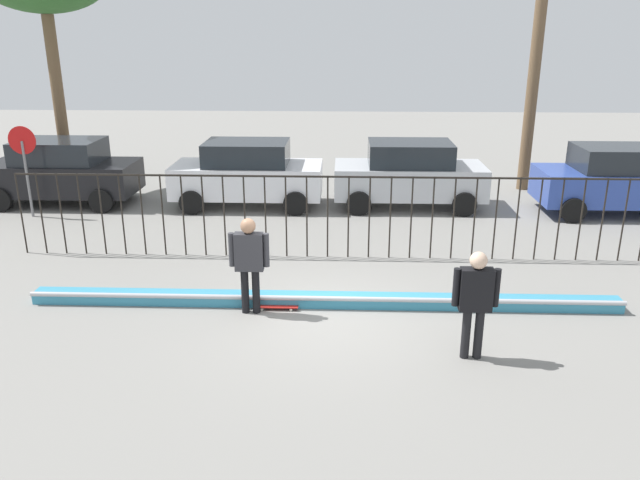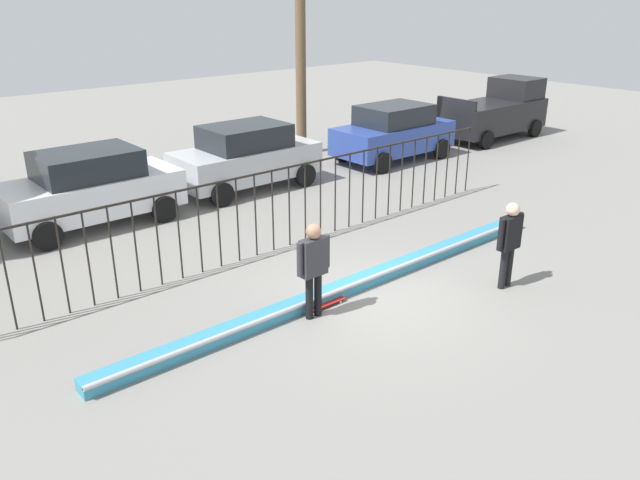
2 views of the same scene
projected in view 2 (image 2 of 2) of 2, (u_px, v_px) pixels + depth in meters
ground_plane at (368, 297)px, 12.36m from camera, size 60.00×60.00×0.00m
bowl_coping_ledge at (354, 284)px, 12.60m from camera, size 11.00×0.40×0.27m
perimeter_fence at (272, 202)px, 14.12m from camera, size 14.04×0.04×1.89m
skateboarder at (314, 262)px, 11.22m from camera, size 0.73×0.27×1.80m
skateboard at (327, 303)px, 11.98m from camera, size 0.80×0.20×0.07m
camera_operator at (510, 237)px, 12.38m from camera, size 0.72×0.27×1.77m
parked_car_white at (90, 188)px, 15.75m from camera, size 4.30×2.12×1.90m
parked_car_silver at (246, 156)px, 18.64m from camera, size 4.30×2.12×1.90m
parked_car_blue at (393, 132)px, 21.72m from camera, size 4.30×2.12×1.90m
pickup_truck at (496, 111)px, 24.98m from camera, size 4.70×2.12×2.24m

